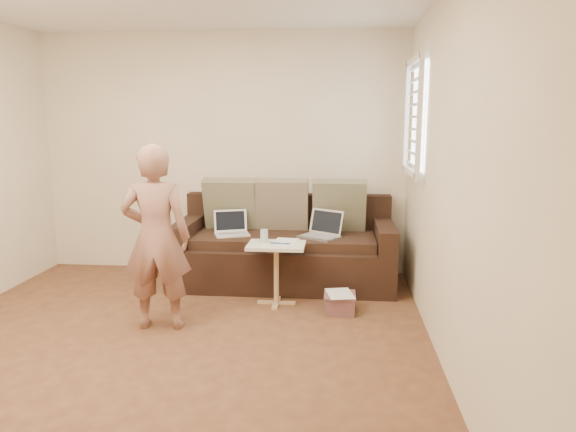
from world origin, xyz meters
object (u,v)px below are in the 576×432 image
object	(u,v)px
laptop_silver	(319,238)
laptop_white	(232,235)
drinking_glass	(264,236)
sofa	(285,243)
side_table	(276,274)
striped_box	(340,303)
person	(156,238)

from	to	relation	value
laptop_silver	laptop_white	distance (m)	0.88
laptop_white	drinking_glass	distance (m)	0.64
sofa	side_table	distance (m)	0.64
laptop_white	striped_box	bearing A→B (deg)	-52.48
person	striped_box	xyz separation A→B (m)	(1.47, 0.47, -0.67)
side_table	striped_box	bearing A→B (deg)	-15.89
person	drinking_glass	size ratio (longest dim) A/B	12.53
laptop_silver	side_table	size ratio (longest dim) A/B	0.66
person	side_table	xyz separation A→B (m)	(0.89, 0.63, -0.47)
sofa	person	xyz separation A→B (m)	(-0.91, -1.26, 0.33)
drinking_glass	side_table	bearing A→B (deg)	-20.50
drinking_glass	sofa	bearing A→B (deg)	77.34
sofa	person	world-z (taller)	person
laptop_white	side_table	size ratio (longest dim) A/B	0.59
side_table	drinking_glass	distance (m)	0.37
side_table	sofa	bearing A→B (deg)	88.53
sofa	side_table	world-z (taller)	sofa
person	side_table	distance (m)	1.19
laptop_white	side_table	world-z (taller)	laptop_white
person	drinking_glass	world-z (taller)	person
laptop_white	drinking_glass	size ratio (longest dim) A/B	2.81
person	side_table	world-z (taller)	person
laptop_silver	laptop_white	size ratio (longest dim) A/B	1.12
laptop_silver	laptop_white	bearing A→B (deg)	-150.34
side_table	striped_box	size ratio (longest dim) A/B	2.07
laptop_silver	laptop_white	world-z (taller)	laptop_silver
laptop_white	drinking_glass	xyz separation A→B (m)	(0.40, -0.49, 0.11)
side_table	laptop_white	bearing A→B (deg)	133.97
laptop_white	side_table	xyz separation A→B (m)	(0.51, -0.53, -0.24)
person	laptop_white	bearing A→B (deg)	-113.96
laptop_silver	person	bearing A→B (deg)	-106.10
striped_box	drinking_glass	bearing A→B (deg)	163.33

